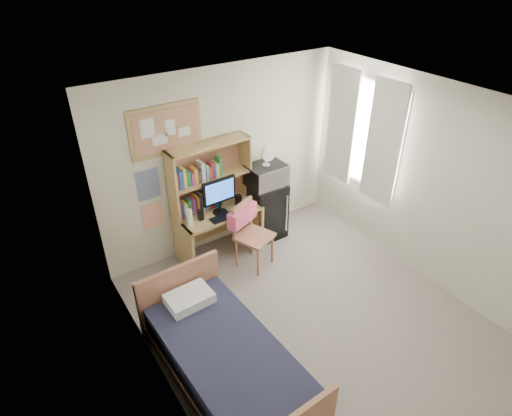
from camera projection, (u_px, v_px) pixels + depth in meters
floor at (313, 322)px, 5.15m from camera, size 3.60×4.20×0.02m
ceiling at (335, 113)px, 3.76m from camera, size 3.60×4.20×0.02m
wall_back at (223, 160)px, 5.94m from camera, size 3.60×0.04×2.60m
wall_left at (161, 302)px, 3.62m from camera, size 0.04×4.20×2.60m
wall_right at (433, 187)px, 5.30m from camera, size 0.04×4.20×2.60m
window_unit at (363, 134)px, 5.96m from camera, size 0.10×1.40×1.70m
curtain_left at (383, 144)px, 5.66m from camera, size 0.04×0.55×1.70m
curtain_right at (341, 125)px, 6.23m from camera, size 0.04×0.55×1.70m
bulletin_board at (166, 130)px, 5.23m from camera, size 0.94×0.03×0.64m
poster_wave at (148, 185)px, 5.44m from camera, size 0.30×0.01×0.42m
poster_japan at (153, 215)px, 5.69m from camera, size 0.28×0.01×0.36m
desk at (219, 232)px, 6.09m from camera, size 1.18×0.62×0.73m
desk_chair at (255, 236)px, 5.80m from camera, size 0.63×0.63×0.97m
mini_fridge at (265, 210)px, 6.44m from camera, size 0.53×0.53×0.89m
bed at (227, 365)px, 4.30m from camera, size 1.04×1.97×0.53m
hutch at (211, 176)px, 5.75m from camera, size 1.17×0.34×0.95m
monitor at (219, 196)px, 5.72m from camera, size 0.49×0.06×0.52m
keyboard at (226, 216)px, 5.75m from camera, size 0.45×0.16×0.02m
speaker_left at (201, 215)px, 5.67m from camera, size 0.07×0.07×0.15m
speaker_right at (238, 201)px, 5.96m from camera, size 0.07×0.07×0.17m
water_bottle at (190, 218)px, 5.53m from camera, size 0.07×0.07×0.24m
hoodie at (242, 215)px, 5.75m from camera, size 0.52×0.33×0.24m
microwave at (266, 175)px, 6.11m from camera, size 0.54×0.41×0.31m
desk_fan at (266, 156)px, 5.95m from camera, size 0.22×0.22×0.28m
pillow at (189, 298)px, 4.64m from camera, size 0.50×0.36×0.12m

